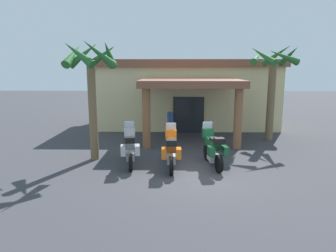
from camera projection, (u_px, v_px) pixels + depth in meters
ground_plane at (197, 172)px, 11.38m from camera, size 80.00×80.00×0.00m
motel_building at (187, 92)px, 20.25m from camera, size 11.40×9.28×4.24m
motorcycle_silver at (130, 148)px, 12.07m from camera, size 0.83×2.20×1.61m
motorcycle_orange at (171, 150)px, 11.66m from camera, size 0.71×2.21×1.61m
motorcycle_green at (213, 149)px, 11.91m from camera, size 0.86×2.20×1.61m
pedestrian at (170, 121)px, 16.46m from camera, size 0.32×0.50×1.66m
palm_tree_near_portico at (273, 73)px, 15.75m from camera, size 2.45×2.50×5.05m
palm_tree_roadside at (91, 71)px, 12.30m from camera, size 2.24×2.32×4.91m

